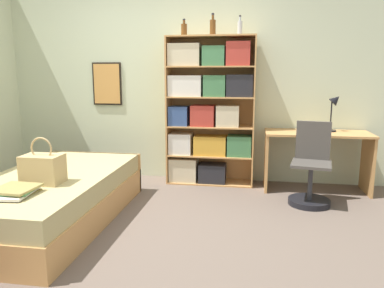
{
  "coord_description": "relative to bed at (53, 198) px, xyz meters",
  "views": [
    {
      "loc": [
        1.13,
        -3.11,
        1.39
      ],
      "look_at": [
        0.59,
        0.21,
        0.75
      ],
      "focal_mm": 35.0,
      "sensor_mm": 36.0,
      "label": 1
    }
  ],
  "objects": [
    {
      "name": "bed",
      "position": [
        0.0,
        0.0,
        0.0
      ],
      "size": [
        1.09,
        2.09,
        0.45
      ],
      "color": "tan",
      "rests_on": "ground_plane"
    },
    {
      "name": "desk_lamp",
      "position": [
        2.79,
        1.49,
        0.79
      ],
      "size": [
        0.19,
        0.14,
        0.46
      ],
      "color": "black",
      "rests_on": "desk"
    },
    {
      "name": "bookcase",
      "position": [
        1.29,
        1.49,
        0.69
      ],
      "size": [
        1.08,
        0.34,
        1.83
      ],
      "color": "tan",
      "rests_on": "ground_plane"
    },
    {
      "name": "desk_chair",
      "position": [
        2.47,
        0.9,
        0.06
      ],
      "size": [
        0.47,
        0.47,
        0.88
      ],
      "color": "black",
      "rests_on": "ground_plane"
    },
    {
      "name": "desk",
      "position": [
        2.6,
        1.4,
        0.27
      ],
      "size": [
        1.21,
        0.53,
        0.71
      ],
      "color": "tan",
      "rests_on": "ground_plane"
    },
    {
      "name": "book_stack_on_bed",
      "position": [
        0.03,
        -0.6,
        0.26
      ],
      "size": [
        0.33,
        0.39,
        0.06
      ],
      "color": "#99894C",
      "rests_on": "bed"
    },
    {
      "name": "bottle_brown",
      "position": [
        1.34,
        1.48,
        1.7
      ],
      "size": [
        0.07,
        0.07,
        0.25
      ],
      "color": "brown",
      "rests_on": "bookcase"
    },
    {
      "name": "handbag",
      "position": [
        0.08,
        -0.26,
        0.36
      ],
      "size": [
        0.33,
        0.22,
        0.4
      ],
      "color": "tan",
      "rests_on": "bed"
    },
    {
      "name": "ground_plane",
      "position": [
        0.71,
        -0.02,
        -0.22
      ],
      "size": [
        14.0,
        14.0,
        0.0
      ],
      "primitive_type": "plane",
      "color": "#66564C"
    },
    {
      "name": "bottle_green",
      "position": [
        1.0,
        1.47,
        1.68
      ],
      "size": [
        0.07,
        0.07,
        0.2
      ],
      "color": "brown",
      "rests_on": "bookcase"
    },
    {
      "name": "wall_back",
      "position": [
        0.71,
        1.72,
        1.08
      ],
      "size": [
        10.0,
        0.09,
        2.6
      ],
      "color": "beige",
      "rests_on": "ground_plane"
    },
    {
      "name": "bottle_clear",
      "position": [
        1.66,
        1.52,
        1.69
      ],
      "size": [
        0.06,
        0.06,
        0.23
      ],
      "color": "#B7BCC1",
      "rests_on": "bookcase"
    }
  ]
}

